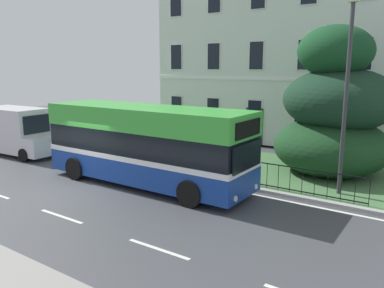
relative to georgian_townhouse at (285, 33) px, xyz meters
The scene contains 8 objects.
ground_plane 16.69m from the georgian_townhouse, 98.51° to the right, with size 60.00×56.00×0.18m.
georgian_townhouse is the anchor object (origin of this frame).
iron_verge_railing 13.38m from the georgian_townhouse, 90.00° to the right, with size 15.57×0.04×0.97m.
evergreen_tree 10.58m from the georgian_townhouse, 55.06° to the right, with size 5.10×5.18×6.51m.
single_decker_bus 14.78m from the georgian_townhouse, 91.07° to the right, with size 9.00×2.68×3.17m.
white_panel_van 17.60m from the georgian_townhouse, 125.58° to the right, with size 4.91×2.26×2.54m.
street_lamp_post 13.10m from the georgian_townhouse, 58.96° to the right, with size 0.36×0.24×7.09m.
litter_bin 12.87m from the georgian_townhouse, 99.99° to the right, with size 0.51×0.51×1.14m.
Camera 1 is at (11.98, -9.02, 4.69)m, focal length 35.86 mm.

